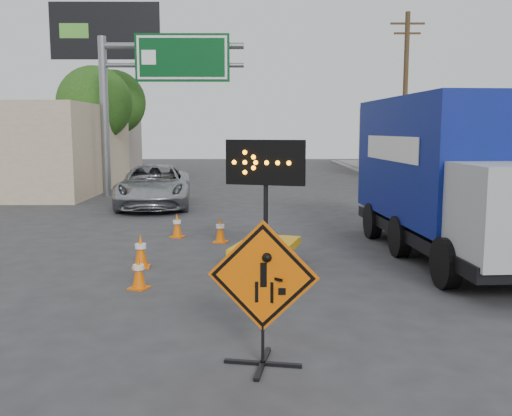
{
  "coord_description": "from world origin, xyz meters",
  "views": [
    {
      "loc": [
        -0.11,
        -6.83,
        2.88
      ],
      "look_at": [
        -0.06,
        3.47,
        1.46
      ],
      "focal_mm": 40.0,
      "sensor_mm": 36.0,
      "label": 1
    }
  ],
  "objects_px": {
    "construction_sign": "(263,290)",
    "box_truck": "(449,185)",
    "arrow_board": "(266,238)",
    "pickup_truck": "(154,186)"
  },
  "relations": [
    {
      "from": "construction_sign",
      "to": "box_truck",
      "type": "relative_size",
      "value": 0.23
    },
    {
      "from": "construction_sign",
      "to": "arrow_board",
      "type": "bearing_deg",
      "value": 98.41
    },
    {
      "from": "construction_sign",
      "to": "arrow_board",
      "type": "height_order",
      "value": "arrow_board"
    },
    {
      "from": "construction_sign",
      "to": "box_truck",
      "type": "distance_m",
      "value": 7.5
    },
    {
      "from": "pickup_truck",
      "to": "box_truck",
      "type": "height_order",
      "value": "box_truck"
    },
    {
      "from": "arrow_board",
      "to": "pickup_truck",
      "type": "bearing_deg",
      "value": 129.27
    },
    {
      "from": "pickup_truck",
      "to": "construction_sign",
      "type": "bearing_deg",
      "value": -81.37
    },
    {
      "from": "construction_sign",
      "to": "pickup_truck",
      "type": "xyz_separation_m",
      "value": [
        -3.84,
        14.68,
        -0.17
      ]
    },
    {
      "from": "arrow_board",
      "to": "construction_sign",
      "type": "bearing_deg",
      "value": -75.09
    },
    {
      "from": "construction_sign",
      "to": "arrow_board",
      "type": "xyz_separation_m",
      "value": [
        0.15,
        5.16,
        -0.35
      ]
    }
  ]
}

